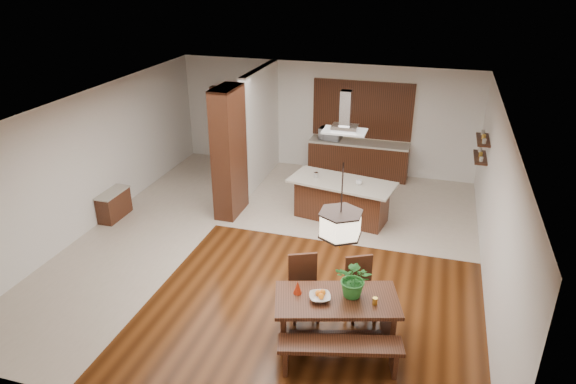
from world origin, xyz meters
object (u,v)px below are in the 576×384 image
(range_hood, at_px, (346,112))
(dining_table, at_px, (336,309))
(island_cup, at_px, (359,182))
(dining_chair_right, at_px, (362,290))
(fruit_bowl, at_px, (320,297))
(hallway_console, at_px, (114,205))
(dining_chair_left, at_px, (305,289))
(microwave, at_px, (331,134))
(kitchen_island, at_px, (341,200))
(foliage_plant, at_px, (355,279))
(pendant_lantern, at_px, (341,208))
(dining_bench, at_px, (340,357))

(range_hood, bearing_deg, dining_table, -80.04)
(range_hood, bearing_deg, island_cup, -17.94)
(dining_chair_right, bearing_deg, island_cup, 72.86)
(fruit_bowl, distance_m, range_hood, 4.42)
(hallway_console, relative_size, range_hood, 0.98)
(dining_chair_left, relative_size, island_cup, 7.88)
(microwave, bearing_deg, range_hood, -66.41)
(microwave, bearing_deg, kitchen_island, -66.43)
(dining_table, distance_m, foliage_plant, 0.56)
(hallway_console, distance_m, fruit_bowl, 5.99)
(pendant_lantern, relative_size, foliage_plant, 2.20)
(hallway_console, xyz_separation_m, kitchen_island, (4.87, 1.38, 0.16))
(dining_chair_left, xyz_separation_m, kitchen_island, (-0.10, 3.56, -0.05))
(foliage_plant, bearing_deg, dining_chair_left, 162.09)
(dining_bench, bearing_deg, dining_chair_left, 127.20)
(range_hood, bearing_deg, dining_chair_left, -88.36)
(dining_chair_left, xyz_separation_m, range_hood, (-0.10, 3.57, 1.94))
(dining_chair_right, height_order, kitchen_island, dining_chair_right)
(hallway_console, xyz_separation_m, dining_chair_right, (5.85, -1.92, 0.20))
(pendant_lantern, distance_m, fruit_bowl, 1.47)
(dining_chair_left, distance_m, island_cup, 3.48)
(fruit_bowl, relative_size, island_cup, 2.32)
(pendant_lantern, height_order, foliage_plant, pendant_lantern)
(fruit_bowl, distance_m, island_cup, 3.95)
(hallway_console, xyz_separation_m, dining_chair_left, (4.97, -2.19, 0.21))
(hallway_console, height_order, pendant_lantern, pendant_lantern)
(island_cup, bearing_deg, fruit_bowl, -88.79)
(dining_table, height_order, range_hood, range_hood)
(hallway_console, relative_size, dining_chair_left, 0.83)
(hallway_console, height_order, dining_chair_left, dining_chair_left)
(microwave, bearing_deg, pendant_lantern, -71.00)
(dining_table, distance_m, dining_chair_right, 0.72)
(pendant_lantern, height_order, island_cup, pendant_lantern)
(pendant_lantern, xyz_separation_m, microwave, (-1.53, 6.57, -1.14))
(dining_chair_right, bearing_deg, fruit_bowl, -151.62)
(dining_bench, height_order, range_hood, range_hood)
(fruit_bowl, bearing_deg, pendant_lantern, 22.57)
(dining_bench, relative_size, fruit_bowl, 5.55)
(foliage_plant, bearing_deg, range_hood, 103.53)
(dining_chair_left, height_order, pendant_lantern, pendant_lantern)
(dining_bench, relative_size, range_hood, 1.92)
(hallway_console, height_order, microwave, microwave)
(dining_table, distance_m, range_hood, 4.46)
(foliage_plant, bearing_deg, pendant_lantern, -148.56)
(pendant_lantern, bearing_deg, microwave, 103.07)
(hallway_console, bearing_deg, foliage_plant, -22.92)
(foliage_plant, relative_size, island_cup, 4.45)
(dining_bench, xyz_separation_m, pendant_lantern, (-0.19, 0.63, 2.00))
(foliage_plant, distance_m, island_cup, 3.75)
(dining_chair_left, bearing_deg, hallway_console, 131.85)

